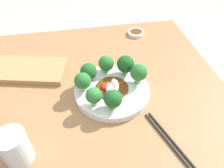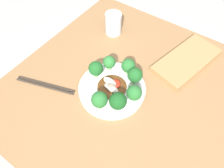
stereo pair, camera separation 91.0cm
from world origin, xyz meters
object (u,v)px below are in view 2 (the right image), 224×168
at_px(broccoli_east, 128,66).
at_px(broccoli_northeast, 109,62).
at_px(broccoli_south, 134,93).
at_px(broccoli_north, 96,69).
at_px(cutting_board, 187,60).
at_px(broccoli_west, 99,100).
at_px(stirfry_center, 112,85).
at_px(chopsticks, 45,85).
at_px(plate, 112,89).
at_px(drinking_glass, 113,24).
at_px(broccoli_southwest, 118,101).
at_px(broccoli_southeast, 135,75).

bearing_deg(broccoli_east, broccoli_northeast, 110.82).
xyz_separation_m(broccoli_northeast, broccoli_south, (-0.06, -0.15, -0.00)).
bearing_deg(broccoli_north, cutting_board, -41.45).
height_order(broccoli_west, stirfry_center, broccoli_west).
distance_m(broccoli_north, chopsticks, 0.21).
relative_size(plate, chopsticks, 1.07).
distance_m(broccoli_south, stirfry_center, 0.10).
relative_size(plate, cutting_board, 0.77).
xyz_separation_m(chopsticks, cutting_board, (0.42, -0.39, 0.01)).
bearing_deg(broccoli_west, stirfry_center, 9.01).
bearing_deg(broccoli_northeast, broccoli_north, 157.15).
distance_m(plate, broccoli_west, 0.11).
bearing_deg(stirfry_center, broccoli_north, 82.28).
bearing_deg(cutting_board, chopsticks, 137.13).
relative_size(broccoli_northeast, stirfry_center, 0.60).
height_order(broccoli_north, broccoli_northeast, broccoli_north).
bearing_deg(stirfry_center, broccoli_northeast, 41.45).
xyz_separation_m(broccoli_north, drinking_glass, (0.26, 0.10, -0.01)).
height_order(broccoli_southwest, broccoli_southeast, broccoli_southwest).
bearing_deg(cutting_board, broccoli_east, 142.00).
xyz_separation_m(broccoli_south, broccoli_southwest, (-0.06, 0.03, 0.01)).
bearing_deg(broccoli_south, plate, 92.28).
relative_size(broccoli_northeast, chopsticks, 0.28).
relative_size(plate, broccoli_east, 3.69).
xyz_separation_m(broccoli_east, stirfry_center, (-0.09, 0.01, -0.03)).
relative_size(plate, broccoli_south, 3.96).
relative_size(broccoli_north, cutting_board, 0.21).
distance_m(stirfry_center, drinking_glass, 0.33).
xyz_separation_m(broccoli_east, cutting_board, (0.20, -0.16, -0.05)).
height_order(broccoli_south, broccoli_southeast, broccoli_southeast).
relative_size(broccoli_north, broccoli_south, 1.07).
bearing_deg(broccoli_northeast, broccoli_southeast, -88.48).
xyz_separation_m(broccoli_west, broccoli_southeast, (0.16, -0.04, -0.00)).
relative_size(broccoli_north, broccoli_southwest, 0.93).
bearing_deg(broccoli_east, broccoli_north, 131.14).
bearing_deg(chopsticks, plate, -60.46).
bearing_deg(broccoli_north, plate, -98.54).
height_order(broccoli_southwest, broccoli_east, broccoli_southwest).
xyz_separation_m(plate, drinking_glass, (0.27, 0.18, 0.04)).
bearing_deg(broccoli_southeast, drinking_glass, 49.01).
distance_m(broccoli_southwest, chopsticks, 0.30).
distance_m(broccoli_north, broccoli_northeast, 0.06).
height_order(broccoli_south, broccoli_east, broccoli_east).
xyz_separation_m(plate, broccoli_southwest, (-0.06, -0.06, 0.05)).
xyz_separation_m(plate, broccoli_west, (-0.09, -0.01, 0.05)).
height_order(broccoli_south, drinking_glass, drinking_glass).
distance_m(broccoli_northeast, chopsticks, 0.26).
bearing_deg(broccoli_north, chopsticks, 134.43).
bearing_deg(chopsticks, broccoli_west, -81.38).
height_order(broccoli_southeast, cutting_board, broccoli_southeast).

